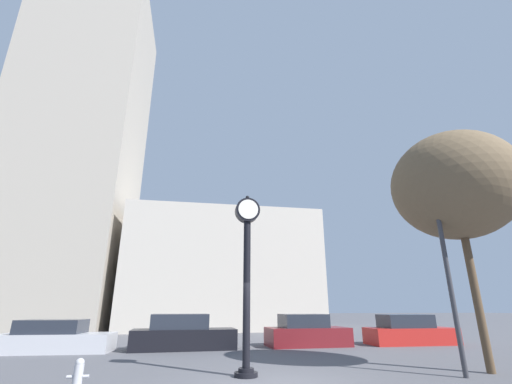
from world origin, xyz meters
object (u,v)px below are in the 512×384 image
car_silver (55,339)px  car_red (409,332)px  street_clock (247,263)px  fire_hydrant_near (78,374)px  street_lamp_right (432,235)px  car_black (183,334)px  car_maroon (306,333)px  bare_tree (455,186)px

car_silver → car_red: (16.81, 0.21, 0.06)m
street_clock → car_red: bearing=35.6°
street_clock → car_silver: bearing=137.2°
car_silver → fire_hydrant_near: 8.33m
fire_hydrant_near → car_red: bearing=30.1°
street_clock → car_silver: (-7.20, 6.68, -2.53)m
street_lamp_right → street_clock: bearing=171.9°
street_lamp_right → car_silver: bearing=150.0°
car_black → street_lamp_right: bearing=-46.7°
car_red → fire_hydrant_near: 15.80m
car_black → car_maroon: (5.98, 0.32, -0.01)m
car_silver → street_lamp_right: bearing=-26.7°
car_black → bare_tree: size_ratio=0.62×
bare_tree → car_silver: bearing=152.4°
car_black → car_maroon: 5.99m
bare_tree → car_red: bearing=71.6°
fire_hydrant_near → bare_tree: (11.11, 0.25, 5.40)m
car_red → fire_hydrant_near: size_ratio=6.53×
car_maroon → car_red: bearing=-4.2°
car_silver → car_red: bearing=4.0°
car_silver → car_black: car_black is taller
street_lamp_right → car_black: bearing=135.3°
street_lamp_right → bare_tree: (1.21, 0.05, 1.75)m
car_silver → car_maroon: size_ratio=1.16×
car_red → bare_tree: bearing=-107.3°
car_black → car_red: size_ratio=1.03×
car_red → car_black: bearing=-178.2°
car_maroon → car_red: (5.49, -0.20, -0.02)m
car_red → street_lamp_right: size_ratio=0.76×
street_clock → car_silver: size_ratio=1.11×
car_silver → bare_tree: (14.25, -7.46, 5.21)m
street_clock → street_lamp_right: (5.84, -0.84, 0.93)m
car_maroon → street_clock: bearing=-122.3°
street_clock → fire_hydrant_near: bearing=-165.8°
car_red → fire_hydrant_near: car_red is taller
car_black → street_lamp_right: (7.70, -7.61, 3.37)m
car_maroon → car_red: 5.49m
car_red → fire_hydrant_near: (-13.67, -7.92, -0.25)m
car_red → bare_tree: (-2.56, -7.67, 5.15)m
street_clock → fire_hydrant_near: (-4.05, -1.03, -2.72)m
street_clock → car_maroon: 8.56m
car_maroon → fire_hydrant_near: bearing=-137.3°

